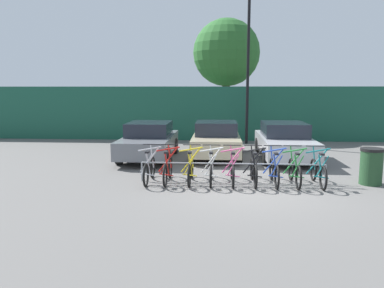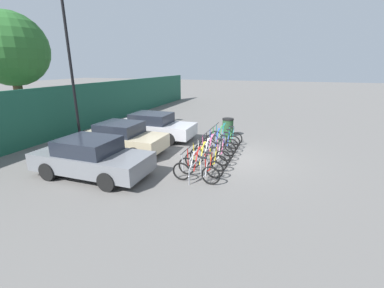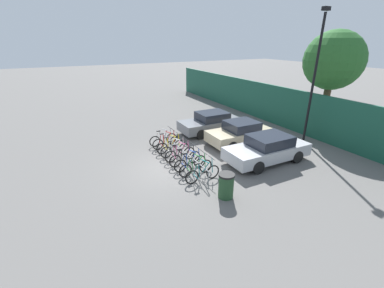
{
  "view_description": "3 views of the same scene",
  "coord_description": "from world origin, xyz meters",
  "px_view_note": "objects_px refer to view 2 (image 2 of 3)",
  "views": [
    {
      "loc": [
        -0.96,
        -9.87,
        2.67
      ],
      "look_at": [
        -1.78,
        1.94,
        0.92
      ],
      "focal_mm": 35.0,
      "sensor_mm": 36.0,
      "label": 1
    },
    {
      "loc": [
        -10.56,
        -2.02,
        3.85
      ],
      "look_at": [
        -1.35,
        1.21,
        0.85
      ],
      "focal_mm": 24.0,
      "sensor_mm": 36.0,
      "label": 2
    },
    {
      "loc": [
        10.48,
        -4.44,
        5.81
      ],
      "look_at": [
        -0.14,
        1.02,
        0.97
      ],
      "focal_mm": 24.0,
      "sensor_mm": 36.0,
      "label": 3
    }
  ],
  "objects_px": {
    "car_silver": "(153,126)",
    "tree_behind_hoarding": "(10,50)",
    "bike_rack": "(210,148)",
    "bicycle_teal": "(226,137)",
    "bicycle_pink": "(214,151)",
    "bicycle_red": "(200,166)",
    "bicycle_green": "(223,140)",
    "bicycle_white": "(210,155)",
    "bicycle_blue": "(220,143)",
    "bicycle_black": "(217,147)",
    "trash_bin": "(228,127)",
    "car_grey": "(92,157)",
    "lamp_post": "(70,61)",
    "car_beige": "(122,138)",
    "bicycle_yellow": "(206,160)",
    "bicycle_silver": "(196,172)"
  },
  "relations": [
    {
      "from": "bicycle_red",
      "to": "car_silver",
      "type": "relative_size",
      "value": 0.39
    },
    {
      "from": "bicycle_red",
      "to": "bicycle_white",
      "type": "height_order",
      "value": "same"
    },
    {
      "from": "bicycle_white",
      "to": "bicycle_black",
      "type": "xyz_separation_m",
      "value": [
        1.2,
        0.0,
        0.0
      ]
    },
    {
      "from": "bicycle_pink",
      "to": "tree_behind_hoarding",
      "type": "distance_m",
      "value": 11.57
    },
    {
      "from": "bicycle_white",
      "to": "lamp_post",
      "type": "bearing_deg",
      "value": 81.77
    },
    {
      "from": "bicycle_teal",
      "to": "trash_bin",
      "type": "distance_m",
      "value": 1.53
    },
    {
      "from": "bicycle_red",
      "to": "car_silver",
      "type": "height_order",
      "value": "car_silver"
    },
    {
      "from": "bike_rack",
      "to": "car_grey",
      "type": "relative_size",
      "value": 1.26
    },
    {
      "from": "bicycle_teal",
      "to": "tree_behind_hoarding",
      "type": "distance_m",
      "value": 11.81
    },
    {
      "from": "bike_rack",
      "to": "bicycle_green",
      "type": "xyz_separation_m",
      "value": [
        1.73,
        -0.15,
        -0.12
      ]
    },
    {
      "from": "bicycle_white",
      "to": "bike_rack",
      "type": "bearing_deg",
      "value": 16.89
    },
    {
      "from": "bicycle_silver",
      "to": "car_beige",
      "type": "height_order",
      "value": "car_beige"
    },
    {
      "from": "car_grey",
      "to": "car_beige",
      "type": "bearing_deg",
      "value": 10.27
    },
    {
      "from": "car_silver",
      "to": "tree_behind_hoarding",
      "type": "distance_m",
      "value": 8.15
    },
    {
      "from": "bike_rack",
      "to": "car_beige",
      "type": "xyz_separation_m",
      "value": [
        -0.49,
        4.03,
        0.19
      ]
    },
    {
      "from": "bicycle_teal",
      "to": "bicycle_pink",
      "type": "bearing_deg",
      "value": 177.04
    },
    {
      "from": "bicycle_red",
      "to": "bicycle_green",
      "type": "distance_m",
      "value": 3.58
    },
    {
      "from": "car_silver",
      "to": "lamp_post",
      "type": "relative_size",
      "value": 0.59
    },
    {
      "from": "bicycle_red",
      "to": "bicycle_yellow",
      "type": "xyz_separation_m",
      "value": [
        0.66,
        0.0,
        0.0
      ]
    },
    {
      "from": "bicycle_silver",
      "to": "tree_behind_hoarding",
      "type": "relative_size",
      "value": 0.26
    },
    {
      "from": "bicycle_pink",
      "to": "car_grey",
      "type": "bearing_deg",
      "value": 131.1
    },
    {
      "from": "car_silver",
      "to": "bike_rack",
      "type": "bearing_deg",
      "value": -119.1
    },
    {
      "from": "bicycle_pink",
      "to": "car_silver",
      "type": "relative_size",
      "value": 0.39
    },
    {
      "from": "bicycle_white",
      "to": "bicycle_teal",
      "type": "bearing_deg",
      "value": 2.98
    },
    {
      "from": "bicycle_silver",
      "to": "trash_bin",
      "type": "height_order",
      "value": "bicycle_silver"
    },
    {
      "from": "bicycle_white",
      "to": "bicycle_black",
      "type": "bearing_deg",
      "value": 2.98
    },
    {
      "from": "bicycle_silver",
      "to": "lamp_post",
      "type": "height_order",
      "value": "lamp_post"
    },
    {
      "from": "bicycle_red",
      "to": "car_beige",
      "type": "bearing_deg",
      "value": 72.1
    },
    {
      "from": "bike_rack",
      "to": "car_grey",
      "type": "xyz_separation_m",
      "value": [
        -3.06,
        3.57,
        0.19
      ]
    },
    {
      "from": "bicycle_white",
      "to": "bicycle_blue",
      "type": "distance_m",
      "value": 1.77
    },
    {
      "from": "car_silver",
      "to": "bicycle_black",
      "type": "bearing_deg",
      "value": -110.99
    },
    {
      "from": "bicycle_red",
      "to": "bicycle_blue",
      "type": "bearing_deg",
      "value": 0.09
    },
    {
      "from": "bike_rack",
      "to": "bicycle_red",
      "type": "distance_m",
      "value": 1.86
    },
    {
      "from": "bicycle_silver",
      "to": "bicycle_white",
      "type": "bearing_deg",
      "value": -3.26
    },
    {
      "from": "bicycle_pink",
      "to": "lamp_post",
      "type": "height_order",
      "value": "lamp_post"
    },
    {
      "from": "bicycle_pink",
      "to": "bicycle_blue",
      "type": "distance_m",
      "value": 1.17
    },
    {
      "from": "bicycle_black",
      "to": "trash_bin",
      "type": "relative_size",
      "value": 1.66
    },
    {
      "from": "bicycle_yellow",
      "to": "car_beige",
      "type": "distance_m",
      "value": 4.25
    },
    {
      "from": "bicycle_white",
      "to": "trash_bin",
      "type": "height_order",
      "value": "bicycle_white"
    },
    {
      "from": "bicycle_green",
      "to": "car_beige",
      "type": "relative_size",
      "value": 0.44
    },
    {
      "from": "bicycle_red",
      "to": "trash_bin",
      "type": "xyz_separation_m",
      "value": [
        5.73,
        0.21,
        0.14
      ]
    },
    {
      "from": "bicycle_pink",
      "to": "bicycle_teal",
      "type": "bearing_deg",
      "value": 1.62
    },
    {
      "from": "bike_rack",
      "to": "bicycle_pink",
      "type": "xyz_separation_m",
      "value": [
        -0.0,
        -0.15,
        -0.12
      ]
    },
    {
      "from": "bicycle_teal",
      "to": "car_silver",
      "type": "xyz_separation_m",
      "value": [
        -0.27,
        3.94,
        0.31
      ]
    },
    {
      "from": "bicycle_red",
      "to": "bicycle_blue",
      "type": "relative_size",
      "value": 1.0
    },
    {
      "from": "bicycle_black",
      "to": "bicycle_yellow",
      "type": "bearing_deg",
      "value": 179.76
    },
    {
      "from": "bike_rack",
      "to": "bicycle_silver",
      "type": "height_order",
      "value": "bicycle_silver"
    },
    {
      "from": "bicycle_yellow",
      "to": "bicycle_white",
      "type": "xyz_separation_m",
      "value": [
        0.59,
        0.0,
        0.0
      ]
    },
    {
      "from": "bicycle_pink",
      "to": "car_grey",
      "type": "relative_size",
      "value": 0.41
    },
    {
      "from": "bicycle_green",
      "to": "car_grey",
      "type": "relative_size",
      "value": 0.41
    }
  ]
}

